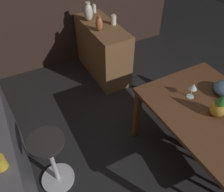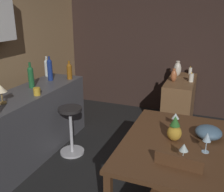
% 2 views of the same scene
% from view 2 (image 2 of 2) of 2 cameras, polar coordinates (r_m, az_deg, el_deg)
% --- Properties ---
extents(ground_plane, '(9.00, 9.00, 0.00)m').
position_cam_2_polar(ground_plane, '(3.08, 3.65, -19.88)').
color(ground_plane, black).
extents(wall_side_right, '(0.10, 4.40, 2.60)m').
position_cam_2_polar(wall_side_right, '(4.99, 9.80, 11.40)').
color(wall_side_right, '#33231E').
rests_on(wall_side_right, ground_plane).
extents(dining_table, '(1.37, 0.99, 0.74)m').
position_cam_2_polar(dining_table, '(2.56, 14.22, -11.40)').
color(dining_table, '#56351E').
rests_on(dining_table, ground_plane).
extents(kitchen_counter, '(2.10, 0.60, 0.90)m').
position_cam_2_polar(kitchen_counter, '(3.63, -18.34, -6.16)').
color(kitchen_counter, '#4C4C51').
rests_on(kitchen_counter, ground_plane).
extents(sideboard_cabinet, '(1.10, 0.44, 0.82)m').
position_cam_2_polar(sideboard_cabinet, '(4.49, 14.79, -1.52)').
color(sideboard_cabinet, brown).
rests_on(sideboard_cabinet, ground_plane).
extents(bar_stool, '(0.34, 0.34, 0.68)m').
position_cam_2_polar(bar_stool, '(3.56, -9.15, -7.39)').
color(bar_stool, '#262323').
rests_on(bar_stool, ground_plane).
extents(wine_glass_left, '(0.07, 0.07, 0.19)m').
position_cam_2_polar(wine_glass_left, '(2.36, 20.52, -8.74)').
color(wine_glass_left, silver).
rests_on(wine_glass_left, dining_table).
extents(wine_glass_right, '(0.08, 0.08, 0.16)m').
position_cam_2_polar(wine_glass_right, '(2.76, 14.03, -4.48)').
color(wine_glass_right, silver).
rests_on(wine_glass_right, dining_table).
extents(wine_glass_center, '(0.08, 0.08, 0.15)m').
position_cam_2_polar(wine_glass_center, '(2.19, 15.77, -11.14)').
color(wine_glass_center, silver).
rests_on(wine_glass_center, dining_table).
extents(pineapple_centerpiece, '(0.14, 0.14, 0.25)m').
position_cam_2_polar(pineapple_centerpiece, '(2.50, 13.82, -7.40)').
color(pineapple_centerpiece, gold).
rests_on(pineapple_centerpiece, dining_table).
extents(fruit_bowl, '(0.25, 0.25, 0.12)m').
position_cam_2_polar(fruit_bowl, '(2.65, 20.77, -7.61)').
color(fruit_bowl, slate).
rests_on(fruit_bowl, dining_table).
extents(wine_bottle_amber, '(0.08, 0.08, 0.29)m').
position_cam_2_polar(wine_bottle_amber, '(3.98, -9.53, 5.62)').
color(wine_bottle_amber, '#8C5114').
rests_on(wine_bottle_amber, kitchen_counter).
extents(wine_bottle_green, '(0.08, 0.08, 0.35)m').
position_cam_2_polar(wine_bottle_green, '(3.64, -17.71, 4.27)').
color(wine_bottle_green, '#1E592D').
rests_on(wine_bottle_green, kitchen_counter).
extents(wine_bottle_clear, '(0.08, 0.08, 0.32)m').
position_cam_2_polar(wine_bottle_clear, '(4.23, -14.37, 6.31)').
color(wine_bottle_clear, silver).
rests_on(wine_bottle_clear, kitchen_counter).
extents(wine_bottle_cobalt, '(0.08, 0.08, 0.37)m').
position_cam_2_polar(wine_bottle_cobalt, '(3.95, -13.75, 5.90)').
color(wine_bottle_cobalt, navy).
rests_on(wine_bottle_cobalt, kitchen_counter).
extents(cup_mustard, '(0.12, 0.08, 0.10)m').
position_cam_2_polar(cup_mustard, '(3.33, -16.46, 0.98)').
color(cup_mustard, gold).
rests_on(cup_mustard, kitchen_counter).
extents(counter_lamp, '(0.13, 0.13, 0.22)m').
position_cam_2_polar(counter_lamp, '(3.13, -23.61, 1.26)').
color(counter_lamp, '#A58447').
rests_on(counter_lamp, kitchen_counter).
extents(pillar_candle_tall, '(0.07, 0.07, 0.16)m').
position_cam_2_polar(pillar_candle_tall, '(4.28, 17.31, 3.94)').
color(pillar_candle_tall, white).
rests_on(pillar_candle_tall, sideboard_cabinet).
extents(pillar_candle_short, '(0.06, 0.06, 0.14)m').
position_cam_2_polar(pillar_candle_short, '(4.79, 17.10, 5.39)').
color(pillar_candle_short, white).
rests_on(pillar_candle_short, sideboard_cabinet).
extents(vase_copper, '(0.10, 0.10, 0.21)m').
position_cam_2_polar(vase_copper, '(4.21, 13.65, 4.49)').
color(vase_copper, '#B26038').
rests_on(vase_copper, sideboard_cabinet).
extents(vase_ceramic_ivory, '(0.13, 0.13, 0.27)m').
position_cam_2_polar(vase_ceramic_ivory, '(4.56, 14.42, 5.86)').
color(vase_ceramic_ivory, beige).
rests_on(vase_ceramic_ivory, sideboard_cabinet).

